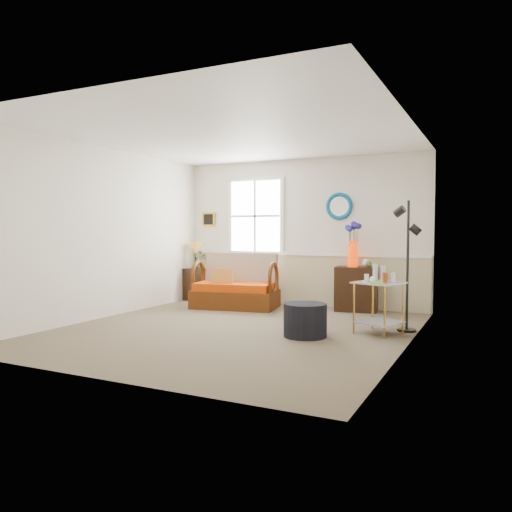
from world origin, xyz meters
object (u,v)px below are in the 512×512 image
at_px(ottoman, 305,320).
at_px(cabinet, 356,289).
at_px(loveseat, 235,281).
at_px(lamp_stand, 195,284).
at_px(side_table, 378,308).
at_px(floor_lamp, 408,266).

bearing_deg(ottoman, cabinet, 88.31).
distance_m(loveseat, lamp_stand, 1.27).
relative_size(side_table, floor_lamp, 0.39).
height_order(lamp_stand, ottoman, lamp_stand).
xyz_separation_m(loveseat, floor_lamp, (3.00, -0.77, 0.40)).
distance_m(cabinet, ottoman, 2.26).
height_order(lamp_stand, cabinet, cabinet).
relative_size(loveseat, cabinet, 1.94).
distance_m(loveseat, cabinet, 2.06).
height_order(side_table, floor_lamp, floor_lamp).
height_order(loveseat, lamp_stand, loveseat).
relative_size(lamp_stand, side_table, 0.90).
height_order(loveseat, floor_lamp, floor_lamp).
xyz_separation_m(lamp_stand, cabinet, (3.12, 0.07, 0.07)).
height_order(loveseat, cabinet, loveseat).
xyz_separation_m(side_table, ottoman, (-0.79, -0.58, -0.13)).
bearing_deg(cabinet, side_table, -75.13).
bearing_deg(floor_lamp, ottoman, -127.48).
bearing_deg(side_table, ottoman, -143.56).
height_order(loveseat, side_table, loveseat).
relative_size(lamp_stand, cabinet, 0.82).
relative_size(cabinet, ottoman, 1.34).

